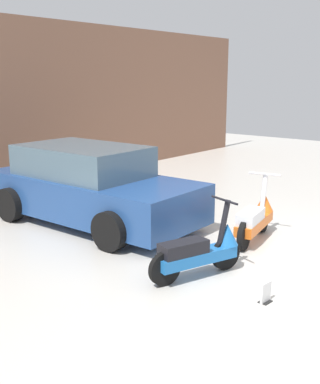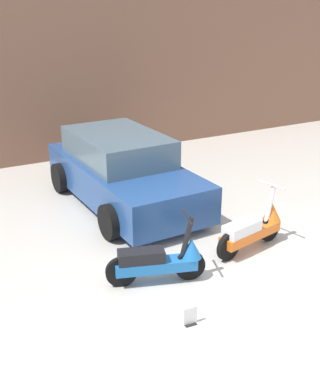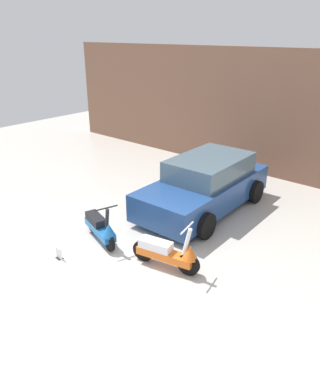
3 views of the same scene
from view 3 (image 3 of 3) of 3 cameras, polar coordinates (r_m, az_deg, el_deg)
ground_plane at (r=7.63m, az=-7.61°, el=-13.93°), size 28.00×28.00×0.00m
wall_back at (r=12.77m, az=18.69°, el=10.74°), size 19.60×0.12×4.14m
scooter_front_left at (r=8.88m, az=-9.01°, el=-5.34°), size 1.46×0.73×1.05m
scooter_front_right at (r=7.83m, az=1.26°, el=-9.18°), size 1.54×0.64×1.08m
car_rear_left at (r=10.37m, az=6.89°, el=1.09°), size 2.16×4.33×1.45m
placard_near_left_scooter at (r=8.57m, az=-15.13°, el=-9.08°), size 0.20×0.13×0.26m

